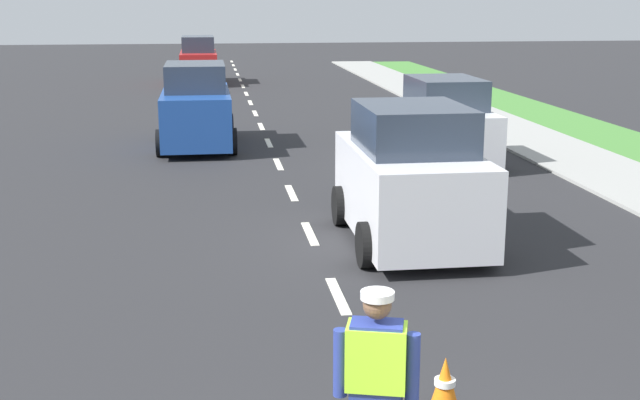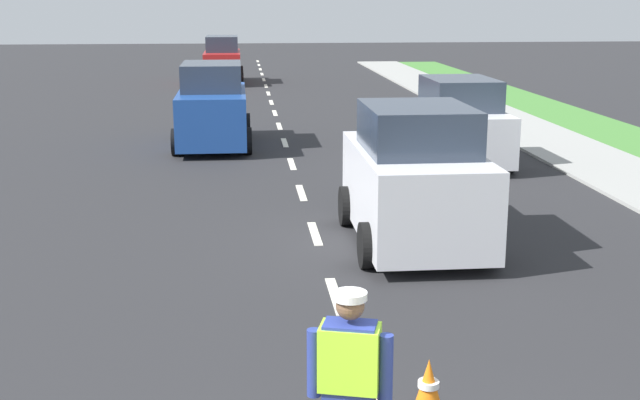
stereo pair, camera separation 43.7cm
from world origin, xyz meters
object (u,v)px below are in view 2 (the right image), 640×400
(road_worker, at_px, (353,382))
(car_oncoming_second, at_px, (213,108))
(car_parked_far, at_px, (458,124))
(traffic_cone_near, at_px, (428,389))
(car_outgoing_ahead, at_px, (415,180))
(car_oncoming_third, at_px, (222,61))

(road_worker, distance_m, car_oncoming_second, 16.21)
(car_oncoming_second, bearing_deg, car_parked_far, -26.49)
(traffic_cone_near, distance_m, car_parked_far, 12.62)
(car_parked_far, bearing_deg, road_worker, -108.03)
(road_worker, height_order, car_oncoming_second, car_oncoming_second)
(car_parked_far, relative_size, car_outgoing_ahead, 1.05)
(road_worker, relative_size, car_outgoing_ahead, 0.44)
(car_parked_far, xyz_separation_m, car_oncoming_third, (-5.85, 19.78, 0.06))
(car_outgoing_ahead, relative_size, car_oncoming_third, 0.88)
(road_worker, bearing_deg, car_parked_far, 71.97)
(road_worker, xyz_separation_m, car_parked_far, (4.31, 13.23, 0.00))
(car_parked_far, height_order, car_oncoming_third, car_oncoming_third)
(car_oncoming_third, bearing_deg, road_worker, -87.33)
(traffic_cone_near, xyz_separation_m, car_outgoing_ahead, (1.03, 5.61, 0.75))
(car_parked_far, relative_size, car_oncoming_third, 0.92)
(car_parked_far, distance_m, car_oncoming_third, 20.62)
(traffic_cone_near, height_order, car_oncoming_second, car_oncoming_second)
(traffic_cone_near, relative_size, car_oncoming_second, 0.14)
(traffic_cone_near, xyz_separation_m, car_oncoming_second, (-2.39, 15.03, 0.72))
(car_oncoming_second, distance_m, car_outgoing_ahead, 10.02)
(traffic_cone_near, bearing_deg, car_parked_far, 74.17)
(car_oncoming_second, distance_m, car_parked_far, 6.51)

